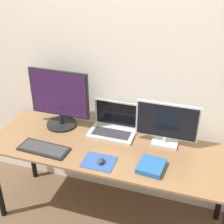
{
  "coord_description": "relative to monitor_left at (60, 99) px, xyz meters",
  "views": [
    {
      "loc": [
        0.63,
        -1.52,
        2.13
      ],
      "look_at": [
        -0.01,
        0.44,
        0.98
      ],
      "focal_mm": 50.0,
      "sensor_mm": 36.0,
      "label": 1
    }
  ],
  "objects": [
    {
      "name": "wall_back",
      "position": [
        0.49,
        0.2,
        0.27
      ],
      "size": [
        7.0,
        0.05,
        2.5
      ],
      "color": "silver",
      "rests_on": "ground_plane"
    },
    {
      "name": "desk",
      "position": [
        0.49,
        -0.19,
        -0.34
      ],
      "size": [
        1.89,
        0.65,
        0.73
      ],
      "color": "olive",
      "rests_on": "ground_plane"
    },
    {
      "name": "monitor_left",
      "position": [
        0.0,
        0.0,
        0.0
      ],
      "size": [
        0.51,
        0.26,
        0.5
      ],
      "color": "black",
      "rests_on": "desk"
    },
    {
      "name": "monitor_right",
      "position": [
        0.89,
        0.0,
        -0.07
      ],
      "size": [
        0.47,
        0.14,
        0.35
      ],
      "color": "silver",
      "rests_on": "desk"
    },
    {
      "name": "laptop",
      "position": [
        0.45,
        0.05,
        -0.19
      ],
      "size": [
        0.37,
        0.24,
        0.24
      ],
      "color": "silver",
      "rests_on": "desk"
    },
    {
      "name": "keyboard",
      "position": [
        0.03,
        -0.37,
        -0.24
      ],
      "size": [
        0.39,
        0.18,
        0.02
      ],
      "color": "black",
      "rests_on": "desk"
    },
    {
      "name": "mousepad",
      "position": [
        0.48,
        -0.38,
        -0.24
      ],
      "size": [
        0.23,
        0.19,
        0.0
      ],
      "color": "#2D519E",
      "rests_on": "desk"
    },
    {
      "name": "mouse",
      "position": [
        0.5,
        -0.39,
        -0.22
      ],
      "size": [
        0.04,
        0.07,
        0.03
      ],
      "color": "#333333",
      "rests_on": "mousepad"
    },
    {
      "name": "book",
      "position": [
        0.85,
        -0.33,
        -0.23
      ],
      "size": [
        0.19,
        0.21,
        0.04
      ],
      "color": "#235B9E",
      "rests_on": "desk"
    }
  ]
}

